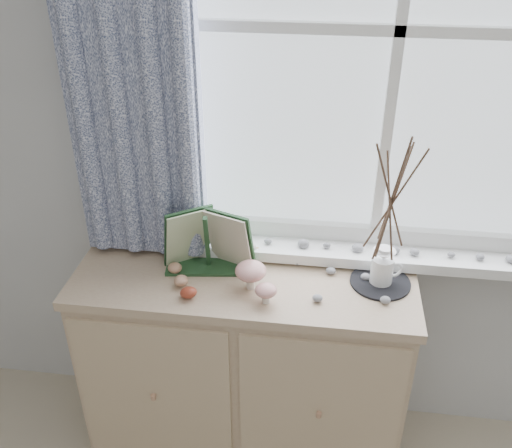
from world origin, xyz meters
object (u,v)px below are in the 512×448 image
botanical_book (206,244)px  toadstool_cluster (254,277)px  sideboard (245,366)px  twig_pitcher (392,197)px

botanical_book → toadstool_cluster: bearing=-31.3°
sideboard → toadstool_cluster: bearing=-55.1°
sideboard → botanical_book: bearing=175.7°
sideboard → toadstool_cluster: (0.05, -0.07, 0.48)m
toadstool_cluster → twig_pitcher: bearing=13.6°
sideboard → twig_pitcher: 0.89m
toadstool_cluster → twig_pitcher: (0.42, 0.10, 0.27)m
sideboard → twig_pitcher: twig_pitcher is taller
sideboard → toadstool_cluster: toadstool_cluster is taller
sideboard → botanical_book: (-0.13, 0.01, 0.55)m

